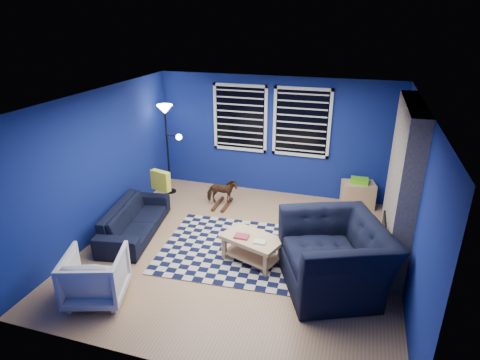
# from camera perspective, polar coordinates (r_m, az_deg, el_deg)

# --- Properties ---
(floor) EXTENTS (5.00, 5.00, 0.00)m
(floor) POSITION_cam_1_polar(r_m,az_deg,el_deg) (6.76, 0.00, -9.88)
(floor) COLOR tan
(floor) RESTS_ON ground
(ceiling) EXTENTS (5.00, 5.00, 0.00)m
(ceiling) POSITION_cam_1_polar(r_m,az_deg,el_deg) (5.82, 0.00, 11.39)
(ceiling) COLOR white
(ceiling) RESTS_ON wall_back
(wall_back) EXTENTS (5.00, 0.00, 5.00)m
(wall_back) POSITION_cam_1_polar(r_m,az_deg,el_deg) (8.47, 4.97, 6.16)
(wall_back) COLOR navy
(wall_back) RESTS_ON floor
(wall_left) EXTENTS (0.00, 5.00, 5.00)m
(wall_left) POSITION_cam_1_polar(r_m,az_deg,el_deg) (7.27, -19.22, 2.16)
(wall_left) COLOR navy
(wall_left) RESTS_ON floor
(wall_right) EXTENTS (0.00, 5.00, 5.00)m
(wall_right) POSITION_cam_1_polar(r_m,az_deg,el_deg) (6.01, 23.46, -2.71)
(wall_right) COLOR navy
(wall_right) RESTS_ON floor
(fireplace) EXTENTS (0.65, 2.00, 2.50)m
(fireplace) POSITION_cam_1_polar(r_m,az_deg,el_deg) (6.47, 21.78, -1.19)
(fireplace) COLOR gray
(fireplace) RESTS_ON floor
(window_left) EXTENTS (1.17, 0.06, 1.42)m
(window_left) POSITION_cam_1_polar(r_m,az_deg,el_deg) (8.53, 0.01, 8.79)
(window_left) COLOR black
(window_left) RESTS_ON wall_back
(window_right) EXTENTS (1.17, 0.06, 1.42)m
(window_right) POSITION_cam_1_polar(r_m,az_deg,el_deg) (8.25, 8.76, 8.06)
(window_right) COLOR black
(window_right) RESTS_ON wall_back
(tv) EXTENTS (0.07, 1.00, 0.58)m
(tv) POSITION_cam_1_polar(r_m,az_deg,el_deg) (7.83, 22.00, 4.34)
(tv) COLOR black
(tv) RESTS_ON wall_right
(rug) EXTENTS (2.62, 2.15, 0.02)m
(rug) POSITION_cam_1_polar(r_m,az_deg,el_deg) (6.75, -0.21, -9.85)
(rug) COLOR black
(rug) RESTS_ON floor
(sofa) EXTENTS (1.97, 1.04, 0.55)m
(sofa) POSITION_cam_1_polar(r_m,az_deg,el_deg) (7.33, -14.74, -5.49)
(sofa) COLOR black
(sofa) RESTS_ON floor
(armchair_big) EXTENTS (1.90, 1.80, 0.98)m
(armchair_big) POSITION_cam_1_polar(r_m,az_deg,el_deg) (5.87, 13.24, -10.46)
(armchair_big) COLOR black
(armchair_big) RESTS_ON floor
(armchair_bent) EXTENTS (0.97, 0.98, 0.71)m
(armchair_bent) POSITION_cam_1_polar(r_m,az_deg,el_deg) (5.89, -19.86, -12.72)
(armchair_bent) COLOR gray
(armchair_bent) RESTS_ON floor
(rocking_horse) EXTENTS (0.47, 0.66, 0.51)m
(rocking_horse) POSITION_cam_1_polar(r_m,az_deg,el_deg) (8.07, -2.58, -1.63)
(rocking_horse) COLOR #422315
(rocking_horse) RESTS_ON floor
(coffee_table) EXTENTS (1.05, 0.81, 0.46)m
(coffee_table) POSITION_cam_1_polar(r_m,az_deg,el_deg) (6.31, 1.70, -9.08)
(coffee_table) COLOR tan
(coffee_table) RESTS_ON rug
(cabinet) EXTENTS (0.70, 0.55, 0.61)m
(cabinet) POSITION_cam_1_polar(r_m,az_deg,el_deg) (8.41, 16.41, -1.95)
(cabinet) COLOR tan
(cabinet) RESTS_ON floor
(floor_lamp) EXTENTS (0.52, 0.32, 1.93)m
(floor_lamp) POSITION_cam_1_polar(r_m,az_deg,el_deg) (8.45, -10.41, 8.14)
(floor_lamp) COLOR black
(floor_lamp) RESTS_ON floor
(throw_pillow) EXTENTS (0.42, 0.22, 0.38)m
(throw_pillow) POSITION_cam_1_polar(r_m,az_deg,el_deg) (7.66, -11.22, -0.08)
(throw_pillow) COLOR gold
(throw_pillow) RESTS_ON sofa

